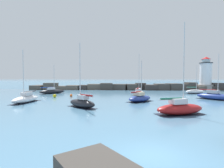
% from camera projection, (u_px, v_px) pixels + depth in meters
% --- Properties ---
extents(ground_plane, '(600.00, 600.00, 0.00)m').
position_uv_depth(ground_plane, '(152.00, 155.00, 9.96)').
color(ground_plane, teal).
extents(open_sea_beyond, '(400.00, 116.00, 0.01)m').
position_uv_depth(open_sea_beyond, '(120.00, 83.00, 121.53)').
color(open_sea_beyond, teal).
rests_on(open_sea_beyond, ground).
extents(breakwater_jetty, '(67.57, 7.26, 2.58)m').
position_uv_depth(breakwater_jetty, '(130.00, 87.00, 61.56)').
color(breakwater_jetty, '#4C443D').
rests_on(breakwater_jetty, ground).
extents(lighthouse, '(5.09, 5.09, 11.52)m').
position_uv_depth(lighthouse, '(206.00, 76.00, 60.92)').
color(lighthouse, gray).
rests_on(lighthouse, ground).
extents(sailboat_moored_0, '(5.20, 4.90, 9.51)m').
position_uv_depth(sailboat_moored_0, '(82.00, 103.00, 25.54)').
color(sailboat_moored_0, black).
rests_on(sailboat_moored_0, ground).
extents(sailboat_moored_1, '(6.49, 4.06, 10.94)m').
position_uv_depth(sailboat_moored_1, '(180.00, 108.00, 20.80)').
color(sailboat_moored_1, maroon).
rests_on(sailboat_moored_1, ground).
extents(sailboat_moored_2, '(4.19, 8.29, 10.48)m').
position_uv_depth(sailboat_moored_2, '(139.00, 92.00, 44.86)').
color(sailboat_moored_2, white).
rests_on(sailboat_moored_2, ground).
extents(sailboat_moored_3, '(6.46, 5.32, 7.75)m').
position_uv_depth(sailboat_moored_3, '(52.00, 91.00, 46.95)').
color(sailboat_moored_3, black).
rests_on(sailboat_moored_3, ground).
extents(sailboat_moored_4, '(5.59, 5.53, 7.45)m').
position_uv_depth(sailboat_moored_4, '(140.00, 98.00, 31.61)').
color(sailboat_moored_4, navy).
rests_on(sailboat_moored_4, ground).
extents(sailboat_moored_5, '(6.09, 6.78, 8.99)m').
position_uv_depth(sailboat_moored_5, '(215.00, 96.00, 34.36)').
color(sailboat_moored_5, navy).
rests_on(sailboat_moored_5, ground).
extents(sailboat_moored_6, '(2.86, 6.98, 9.13)m').
position_uv_depth(sailboat_moored_6, '(26.00, 99.00, 30.53)').
color(sailboat_moored_6, white).
rests_on(sailboat_moored_6, ground).
extents(sailboat_moored_8, '(5.68, 3.05, 7.53)m').
position_uv_depth(sailboat_moored_8, '(195.00, 91.00, 46.74)').
color(sailboat_moored_8, white).
rests_on(sailboat_moored_8, ground).
extents(mooring_buoy_orange_near, '(0.59, 0.59, 0.79)m').
position_uv_depth(mooring_buoy_orange_near, '(71.00, 95.00, 39.46)').
color(mooring_buoy_orange_near, '#EA5914').
rests_on(mooring_buoy_orange_near, ground).
extents(mooring_buoy_far_side, '(0.76, 0.76, 0.96)m').
position_uv_depth(mooring_buoy_far_side, '(55.00, 96.00, 37.82)').
color(mooring_buoy_far_side, yellow).
rests_on(mooring_buoy_far_side, ground).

